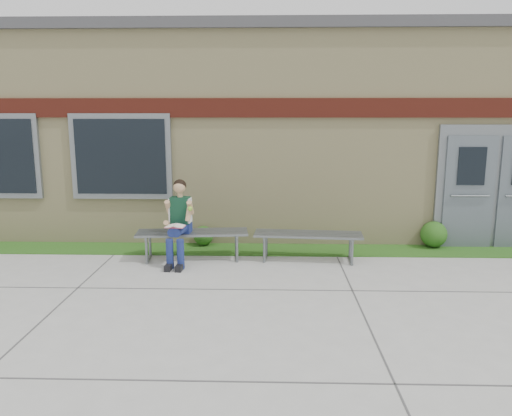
{
  "coord_description": "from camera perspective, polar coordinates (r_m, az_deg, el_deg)",
  "views": [
    {
      "loc": [
        -0.19,
        -6.35,
        2.54
      ],
      "look_at": [
        -0.43,
        1.7,
        0.97
      ],
      "focal_mm": 35.0,
      "sensor_mm": 36.0,
      "label": 1
    }
  ],
  "objects": [
    {
      "name": "bench_left",
      "position": [
        8.72,
        -7.27,
        -3.4
      ],
      "size": [
        1.95,
        0.72,
        0.5
      ],
      "rotation": [
        0.0,
        0.0,
        0.1
      ],
      "color": "slate",
      "rests_on": "ground"
    },
    {
      "name": "school_building",
      "position": [
        12.34,
        2.58,
        8.97
      ],
      "size": [
        16.2,
        6.22,
        4.2
      ],
      "color": "beige",
      "rests_on": "ground"
    },
    {
      "name": "bench_right",
      "position": [
        8.65,
        5.97,
        -3.59
      ],
      "size": [
        1.88,
        0.65,
        0.48
      ],
      "rotation": [
        0.0,
        0.0,
        -0.08
      ],
      "color": "slate",
      "rests_on": "ground"
    },
    {
      "name": "shrub_mid",
      "position": [
        9.57,
        -6.03,
        -3.16
      ],
      "size": [
        0.37,
        0.37,
        0.37
      ],
      "primitive_type": "sphere",
      "color": "#1F4311",
      "rests_on": "grass_strip"
    },
    {
      "name": "girl",
      "position": [
        8.47,
        -8.82,
        -1.35
      ],
      "size": [
        0.49,
        0.84,
        1.41
      ],
      "rotation": [
        0.0,
        0.0,
        -0.08
      ],
      "color": "navy",
      "rests_on": "ground"
    },
    {
      "name": "grass_strip",
      "position": [
        9.3,
        2.79,
        -4.79
      ],
      "size": [
        16.0,
        0.8,
        0.02
      ],
      "primitive_type": "cube",
      "color": "#1F4311",
      "rests_on": "ground"
    },
    {
      "name": "shrub_east",
      "position": [
        9.96,
        19.65,
        -2.85
      ],
      "size": [
        0.49,
        0.49,
        0.49
      ],
      "primitive_type": "sphere",
      "color": "#1F4311",
      "rests_on": "grass_strip"
    },
    {
      "name": "ground",
      "position": [
        6.84,
        3.21,
        -10.82
      ],
      "size": [
        80.0,
        80.0,
        0.0
      ],
      "primitive_type": "plane",
      "color": "#9E9E99",
      "rests_on": "ground"
    }
  ]
}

